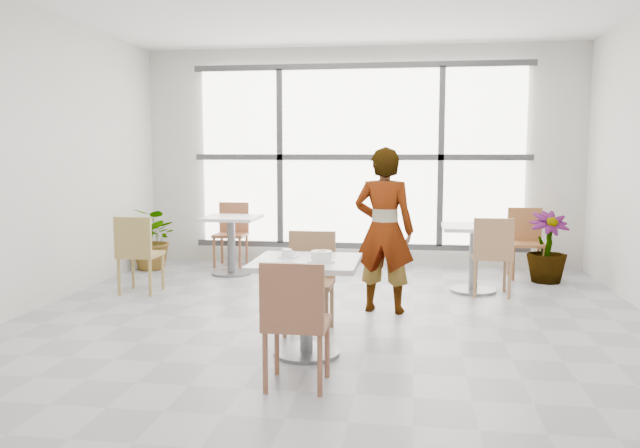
# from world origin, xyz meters

# --- Properties ---
(floor) EXTENTS (7.00, 7.00, 0.00)m
(floor) POSITION_xyz_m (0.00, 0.00, 0.00)
(floor) COLOR #9E9EA5
(floor) RESTS_ON ground
(wall_back) EXTENTS (6.00, 0.00, 6.00)m
(wall_back) POSITION_xyz_m (0.00, 3.50, 1.50)
(wall_back) COLOR silver
(wall_back) RESTS_ON ground
(wall_front) EXTENTS (6.00, 0.00, 6.00)m
(wall_front) POSITION_xyz_m (0.00, -3.50, 1.50)
(wall_front) COLOR silver
(wall_front) RESTS_ON ground
(window) EXTENTS (4.60, 0.07, 2.52)m
(window) POSITION_xyz_m (0.00, 3.44, 1.50)
(window) COLOR white
(window) RESTS_ON ground
(main_table) EXTENTS (0.80, 0.80, 0.75)m
(main_table) POSITION_xyz_m (-0.07, -0.55, 0.52)
(main_table) COLOR silver
(main_table) RESTS_ON ground
(chair_near) EXTENTS (0.42, 0.42, 0.87)m
(chair_near) POSITION_xyz_m (-0.02, -1.28, 0.50)
(chair_near) COLOR #92593F
(chair_near) RESTS_ON ground
(chair_far) EXTENTS (0.42, 0.42, 0.87)m
(chair_far) POSITION_xyz_m (-0.15, 0.15, 0.50)
(chair_far) COLOR #966D47
(chair_far) RESTS_ON ground
(oatmeal_bowl) EXTENTS (0.21, 0.21, 0.09)m
(oatmeal_bowl) POSITION_xyz_m (0.06, -0.62, 0.79)
(oatmeal_bowl) COLOR white
(oatmeal_bowl) RESTS_ON main_table
(coffee_cup) EXTENTS (0.16, 0.13, 0.07)m
(coffee_cup) POSITION_xyz_m (-0.23, -0.48, 0.78)
(coffee_cup) COLOR white
(coffee_cup) RESTS_ON main_table
(person) EXTENTS (0.64, 0.48, 1.62)m
(person) POSITION_xyz_m (0.46, 0.89, 0.81)
(person) COLOR black
(person) RESTS_ON ground
(bg_table_left) EXTENTS (0.70, 0.70, 0.75)m
(bg_table_left) POSITION_xyz_m (-1.57, 2.57, 0.49)
(bg_table_left) COLOR silver
(bg_table_left) RESTS_ON ground
(bg_table_right) EXTENTS (0.70, 0.70, 0.75)m
(bg_table_right) POSITION_xyz_m (1.42, 1.96, 0.49)
(bg_table_right) COLOR white
(bg_table_right) RESTS_ON ground
(bg_chair_left_near) EXTENTS (0.42, 0.42, 0.87)m
(bg_chair_left_near) POSITION_xyz_m (-2.27, 1.29, 0.50)
(bg_chair_left_near) COLOR #A28849
(bg_chair_left_near) RESTS_ON ground
(bg_chair_left_far) EXTENTS (0.42, 0.42, 0.87)m
(bg_chair_left_far) POSITION_xyz_m (-1.75, 3.22, 0.50)
(bg_chair_left_far) COLOR #A35F3E
(bg_chair_left_far) RESTS_ON ground
(bg_chair_right_near) EXTENTS (0.42, 0.42, 0.87)m
(bg_chair_right_near) POSITION_xyz_m (1.59, 1.73, 0.50)
(bg_chair_right_near) COLOR #A57952
(bg_chair_right_near) RESTS_ON ground
(bg_chair_right_far) EXTENTS (0.42, 0.42, 0.87)m
(bg_chair_right_far) POSITION_xyz_m (2.15, 2.91, 0.50)
(bg_chair_right_far) COLOR #9E6035
(bg_chair_right_far) RESTS_ON ground
(plant_left) EXTENTS (0.87, 0.79, 0.83)m
(plant_left) POSITION_xyz_m (-2.70, 2.74, 0.42)
(plant_left) COLOR #48723A
(plant_left) RESTS_ON ground
(plant_right) EXTENTS (0.55, 0.55, 0.86)m
(plant_right) POSITION_xyz_m (2.35, 2.61, 0.43)
(plant_right) COLOR #3F7236
(plant_right) RESTS_ON ground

